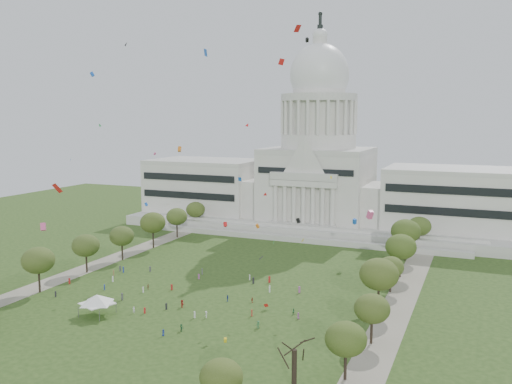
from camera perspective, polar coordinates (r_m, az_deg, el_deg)
The scene contains 33 objects.
ground at distance 138.27m, azimuth -7.45°, elevation -12.29°, with size 400.00×400.00×0.00m, color #284217.
capitol at distance 236.20m, azimuth 6.49°, elevation 1.68°, with size 160.00×64.50×91.30m.
path_left at distance 188.10m, azimuth -15.55°, elevation -7.05°, with size 8.00×160.00×0.04m, color gray.
path_right at distance 150.55m, azimuth 15.04°, elevation -10.79°, with size 8.00×160.00×0.04m, color gray.
row_tree_r_0 at distance 102.55m, azimuth 9.45°, elevation -15.03°, with size 7.67×7.67×10.91m.
row_tree_l_1 at distance 159.61m, azimuth -21.95°, elevation -6.69°, with size 8.86×8.86×12.59m.
row_tree_r_1 at distance 118.64m, azimuth 12.12°, elevation -11.92°, with size 7.58×7.58×10.78m.
row_tree_l_2 at distance 174.77m, azimuth -17.48°, elevation -5.40°, with size 8.42×8.42×11.97m.
row_tree_r_2 at distance 136.37m, azimuth 12.83°, elevation -8.44°, with size 9.55×9.55×13.58m.
row_tree_l_3 at distance 186.87m, azimuth -13.95°, elevation -4.51°, with size 8.12×8.12×11.55m.
row_tree_r_3 at distance 153.24m, azimuth 14.02°, elevation -7.66°, with size 7.01×7.01×9.98m.
row_tree_l_4 at distance 201.40m, azimuth -10.81°, elevation -3.19°, with size 9.29×9.29×13.21m.
row_tree_r_4 at distance 167.59m, azimuth 15.01°, elevation -5.59°, with size 9.19×9.19×13.06m.
row_tree_l_5 at distance 217.57m, azimuth -8.34°, elevation -2.58°, with size 8.33×8.33×11.85m.
row_tree_r_5 at distance 187.13m, azimuth 15.49°, elevation -4.01°, with size 9.82×9.82×13.96m.
row_tree_l_6 at distance 233.82m, azimuth -6.39°, elevation -1.85°, with size 8.19×8.19×11.64m.
row_tree_r_6 at distance 204.62m, azimuth 16.83°, elevation -3.47°, with size 8.42×8.42×11.97m.
near_tree_1 at distance 89.95m, azimuth -3.67°, elevation -18.87°, with size 6.93×6.93×9.86m.
big_bare_tree at distance 96.48m, azimuth 4.07°, elevation -15.85°, with size 6.00×5.00×12.80m.
event_tent at distance 138.45m, azimuth -16.40°, elevation -10.74°, with size 12.19×12.19×5.23m.
person_0 at distance 132.13m, azimuth 4.48°, elevation -12.85°, with size 0.77×0.50×1.57m, color #994C8C.
person_2 at distance 134.66m, azimuth 4.00°, elevation -12.43°, with size 0.78×0.48×1.61m, color #33723F.
person_3 at distance 132.91m, azimuth -5.27°, elevation -12.72°, with size 1.06×0.55×1.64m, color silver.
person_4 at distance 143.54m, azimuth -3.01°, elevation -11.10°, with size 1.00×0.54×1.70m, color navy.
person_5 at distance 140.24m, azimuth -7.79°, elevation -11.57°, with size 1.83×0.73×1.98m, color #B21E1E.
person_6 at distance 124.06m, azimuth -9.74°, elevation -14.38°, with size 0.72×0.47×1.48m, color navy.
person_7 at distance 138.54m, azimuth -12.73°, elevation -12.01°, with size 0.60×0.44×1.64m, color silver.
person_8 at distance 155.89m, azimuth -11.29°, elevation -9.73°, with size 0.74×0.46×1.52m, color olive.
person_9 at distance 126.29m, azimuth 0.23°, elevation -13.78°, with size 1.14×0.59×1.76m, color #33723F.
person_10 at distance 142.50m, azimuth -0.41°, elevation -11.29°, with size 0.85×0.46×1.44m, color #B21E1E.
person_11 at distance 125.84m, azimuth -7.86°, elevation -13.96°, with size 1.56×0.62×1.68m, color #33723F.
distant_crowd at distance 156.20m, azimuth -8.43°, elevation -9.59°, with size 64.03×35.61×1.92m.
kite_swarm at distance 139.05m, azimuth -4.91°, elevation 1.29°, with size 91.80×99.07×64.48m.
Camera 1 is at (66.24, -111.74, 47.39)m, focal length 38.00 mm.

